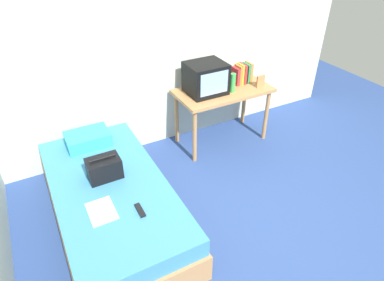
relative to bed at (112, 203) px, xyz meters
The scene contains 12 objects.
ground_plane 1.37m from the bed, 40.55° to the right, with size 8.00×8.00×0.00m, color #2D4784.
wall_back 1.86m from the bed, 47.60° to the left, with size 5.20×0.10×2.60m, color silver.
bed is the anchor object (origin of this frame).
desk 1.85m from the bed, 23.31° to the left, with size 1.16×0.60×0.73m.
tv 1.75m from the bed, 27.55° to the left, with size 0.44×0.39×0.36m.
water_bottle 1.92m from the bed, 19.59° to the left, with size 0.07×0.07×0.23m, color green.
book_row 2.20m from the bed, 21.53° to the left, with size 0.23×0.16×0.25m.
picture_frame 2.24m from the bed, 15.02° to the left, with size 0.11×0.02×0.15m, color #B27F4C.
pillow 0.79m from the bed, 90.26° to the left, with size 0.44×0.31×0.14m, color #33A8B7.
handbag 0.35m from the bed, 88.36° to the left, with size 0.30×0.20×0.22m.
magazine 0.41m from the bed, 116.73° to the right, with size 0.21×0.29×0.01m, color white.
remote_dark 0.52m from the bed, 73.61° to the right, with size 0.04×0.16×0.02m, color black.
Camera 1 is at (-1.44, -1.49, 2.48)m, focal length 31.33 mm.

